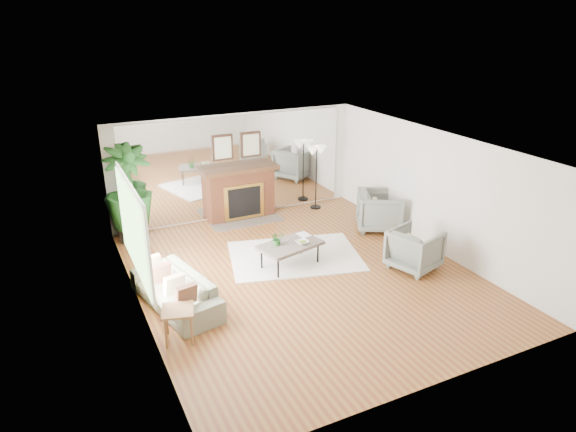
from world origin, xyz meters
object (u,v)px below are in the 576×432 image
fireplace (241,192)px  potted_ficus (128,191)px  coffee_table (290,246)px  sofa (175,291)px  armchair_front (415,249)px  armchair_back (380,211)px  floor_lamp (317,156)px  side_table (178,314)px

fireplace → potted_ficus: 2.65m
coffee_table → potted_ficus: bearing=133.8°
coffee_table → sofa: 2.44m
armchair_front → potted_ficus: size_ratio=0.41×
armchair_back → fireplace: bearing=81.8°
sofa → fireplace: bearing=130.7°
armchair_back → potted_ficus: (-5.20, 1.84, 0.68)m
floor_lamp → side_table: bearing=-138.3°
sofa → armchair_back: (5.05, 1.28, 0.16)m
fireplace → sofa: bearing=-126.8°
sofa → side_table: bearing=-24.0°
potted_ficus → armchair_front: bearing=-38.8°
coffee_table → potted_ficus: size_ratio=0.64×
armchair_front → side_table: size_ratio=1.52×
potted_ficus → floor_lamp: (4.55, -0.00, 0.24)m
fireplace → side_table: size_ratio=3.56×
armchair_front → floor_lamp: bearing=-15.8°
side_table → fireplace: bearing=58.1°
fireplace → potted_ficus: size_ratio=0.97×
armchair_back → floor_lamp: size_ratio=0.61×
armchair_back → floor_lamp: floor_lamp is taller
sofa → potted_ficus: size_ratio=0.94×
fireplace → sofa: (-2.45, -3.28, -0.37)m
side_table → floor_lamp: 6.24m
fireplace → potted_ficus: potted_ficus is taller
floor_lamp → fireplace: bearing=175.3°
fireplace → floor_lamp: bearing=-4.7°
fireplace → armchair_back: bearing=-37.5°
fireplace → coffee_table: bearing=-91.4°
coffee_table → armchair_back: bearing=16.8°
potted_ficus → side_table: bearing=-90.7°
coffee_table → armchair_front: bearing=-27.5°
sofa → armchair_front: size_ratio=2.28×
armchair_back → potted_ficus: size_ratio=0.46×
side_table → floor_lamp: (4.60, 4.10, 0.92)m
fireplace → potted_ficus: (-2.60, -0.16, 0.47)m
side_table → potted_ficus: size_ratio=0.27×
floor_lamp → sofa: bearing=-144.7°
potted_ficus → floor_lamp: size_ratio=1.32×
armchair_front → potted_ficus: (-4.67, 3.75, 0.73)m
side_table → potted_ficus: (0.05, 4.10, 0.68)m
coffee_table → armchair_front: (2.13, -1.11, -0.05)m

